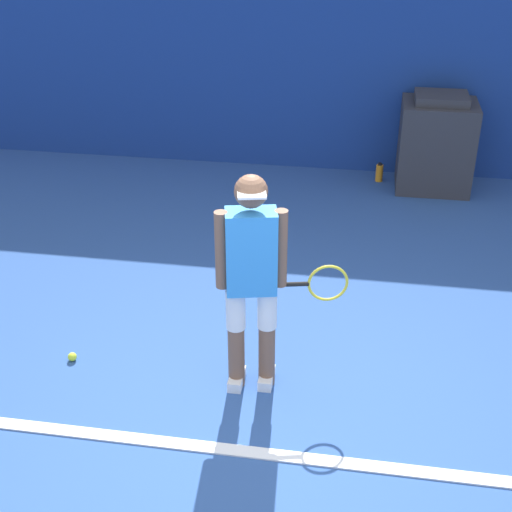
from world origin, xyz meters
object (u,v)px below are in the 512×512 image
covered_chair (436,144)px  water_bottle (379,173)px  tennis_player (253,276)px  tennis_ball (72,357)px

covered_chair → water_bottle: covered_chair is taller
tennis_player → covered_chair: tennis_player is taller
tennis_ball → water_bottle: 4.62m
tennis_ball → water_bottle: water_bottle is taller
covered_chair → water_bottle: size_ratio=4.90×
tennis_ball → water_bottle: bearing=60.2°
covered_chair → tennis_ball: bearing=-126.6°
tennis_player → water_bottle: bearing=65.2°
tennis_ball → covered_chair: 4.91m
water_bottle → tennis_player: bearing=-102.2°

